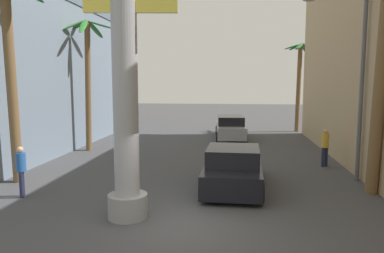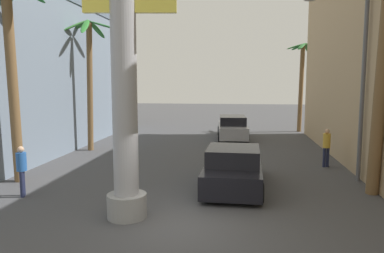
{
  "view_description": "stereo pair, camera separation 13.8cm",
  "coord_description": "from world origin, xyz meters",
  "px_view_note": "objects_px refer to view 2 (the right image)",
  "views": [
    {
      "loc": [
        1.53,
        -9.77,
        3.97
      ],
      "look_at": [
        0.0,
        3.31,
        2.36
      ],
      "focal_mm": 35.0,
      "sensor_mm": 36.0,
      "label": 1
    },
    {
      "loc": [
        1.67,
        -9.75,
        3.97
      ],
      "look_at": [
        0.0,
        3.31,
        2.36
      ],
      "focal_mm": 35.0,
      "sensor_mm": 36.0,
      "label": 2
    }
  ],
  "objects_px": {
    "palm_tree_far_right": "(302,75)",
    "palm_tree_mid_left": "(89,67)",
    "street_lamp": "(354,69)",
    "car_lead": "(233,169)",
    "neon_sign_pole": "(123,29)",
    "pedestrian_curb_left": "(22,167)",
    "pedestrian_mid_right": "(326,145)",
    "car_far": "(232,128)",
    "palm_tree_near_left": "(12,59)"
  },
  "relations": [
    {
      "from": "neon_sign_pole",
      "to": "pedestrian_mid_right",
      "type": "relative_size",
      "value": 6.47
    },
    {
      "from": "car_lead",
      "to": "palm_tree_mid_left",
      "type": "xyz_separation_m",
      "value": [
        -8.25,
        6.57,
        4.04
      ]
    },
    {
      "from": "street_lamp",
      "to": "palm_tree_mid_left",
      "type": "distance_m",
      "value": 13.78
    },
    {
      "from": "car_lead",
      "to": "pedestrian_curb_left",
      "type": "height_order",
      "value": "pedestrian_curb_left"
    },
    {
      "from": "car_lead",
      "to": "car_far",
      "type": "height_order",
      "value": "same"
    },
    {
      "from": "neon_sign_pole",
      "to": "street_lamp",
      "type": "xyz_separation_m",
      "value": [
        7.59,
        5.1,
        -0.95
      ]
    },
    {
      "from": "car_lead",
      "to": "pedestrian_mid_right",
      "type": "xyz_separation_m",
      "value": [
        4.21,
        3.86,
        0.34
      ]
    },
    {
      "from": "car_far",
      "to": "pedestrian_mid_right",
      "type": "height_order",
      "value": "pedestrian_mid_right"
    },
    {
      "from": "street_lamp",
      "to": "pedestrian_mid_right",
      "type": "distance_m",
      "value": 4.14
    },
    {
      "from": "car_far",
      "to": "pedestrian_mid_right",
      "type": "relative_size",
      "value": 2.75
    },
    {
      "from": "car_far",
      "to": "pedestrian_curb_left",
      "type": "bearing_deg",
      "value": -115.93
    },
    {
      "from": "palm_tree_far_right",
      "to": "street_lamp",
      "type": "bearing_deg",
      "value": -91.48
    },
    {
      "from": "pedestrian_curb_left",
      "to": "pedestrian_mid_right",
      "type": "bearing_deg",
      "value": 27.61
    },
    {
      "from": "palm_tree_far_right",
      "to": "car_far",
      "type": "bearing_deg",
      "value": -142.66
    },
    {
      "from": "palm_tree_mid_left",
      "to": "pedestrian_curb_left",
      "type": "bearing_deg",
      "value": -83.06
    },
    {
      "from": "neon_sign_pole",
      "to": "pedestrian_curb_left",
      "type": "height_order",
      "value": "neon_sign_pole"
    },
    {
      "from": "neon_sign_pole",
      "to": "palm_tree_near_left",
      "type": "xyz_separation_m",
      "value": [
        -5.41,
        3.2,
        -0.6
      ]
    },
    {
      "from": "car_far",
      "to": "palm_tree_near_left",
      "type": "distance_m",
      "value": 15.48
    },
    {
      "from": "palm_tree_far_right",
      "to": "pedestrian_curb_left",
      "type": "height_order",
      "value": "palm_tree_far_right"
    },
    {
      "from": "street_lamp",
      "to": "pedestrian_curb_left",
      "type": "bearing_deg",
      "value": -162.9
    },
    {
      "from": "pedestrian_curb_left",
      "to": "palm_tree_far_right",
      "type": "bearing_deg",
      "value": 56.31
    },
    {
      "from": "car_far",
      "to": "palm_tree_mid_left",
      "type": "height_order",
      "value": "palm_tree_mid_left"
    },
    {
      "from": "street_lamp",
      "to": "palm_tree_near_left",
      "type": "distance_m",
      "value": 13.15
    },
    {
      "from": "street_lamp",
      "to": "car_far",
      "type": "bearing_deg",
      "value": 114.53
    },
    {
      "from": "pedestrian_mid_right",
      "to": "car_lead",
      "type": "bearing_deg",
      "value": -137.44
    },
    {
      "from": "neon_sign_pole",
      "to": "palm_tree_far_right",
      "type": "distance_m",
      "value": 21.28
    },
    {
      "from": "neon_sign_pole",
      "to": "pedestrian_mid_right",
      "type": "distance_m",
      "value": 11.25
    },
    {
      "from": "street_lamp",
      "to": "car_lead",
      "type": "distance_m",
      "value": 6.1
    },
    {
      "from": "palm_tree_far_right",
      "to": "palm_tree_mid_left",
      "type": "distance_m",
      "value": 16.3
    },
    {
      "from": "neon_sign_pole",
      "to": "street_lamp",
      "type": "distance_m",
      "value": 9.2
    },
    {
      "from": "palm_tree_mid_left",
      "to": "street_lamp",
      "type": "bearing_deg",
      "value": -21.5
    },
    {
      "from": "neon_sign_pole",
      "to": "palm_tree_far_right",
      "type": "bearing_deg",
      "value": 67.97
    },
    {
      "from": "neon_sign_pole",
      "to": "car_lead",
      "type": "distance_m",
      "value": 6.63
    },
    {
      "from": "palm_tree_near_left",
      "to": "palm_tree_mid_left",
      "type": "height_order",
      "value": "palm_tree_near_left"
    },
    {
      "from": "car_lead",
      "to": "palm_tree_far_right",
      "type": "height_order",
      "value": "palm_tree_far_right"
    },
    {
      "from": "palm_tree_far_right",
      "to": "palm_tree_mid_left",
      "type": "xyz_separation_m",
      "value": [
        -13.2,
        -9.55,
        0.34
      ]
    },
    {
      "from": "street_lamp",
      "to": "neon_sign_pole",
      "type": "bearing_deg",
      "value": -146.13
    },
    {
      "from": "neon_sign_pole",
      "to": "car_far",
      "type": "xyz_separation_m",
      "value": [
        2.75,
        15.72,
        -4.66
      ]
    },
    {
      "from": "car_far",
      "to": "pedestrian_mid_right",
      "type": "distance_m",
      "value": 9.41
    },
    {
      "from": "neon_sign_pole",
      "to": "palm_tree_mid_left",
      "type": "xyz_separation_m",
      "value": [
        -5.23,
        10.15,
        -0.65
      ]
    },
    {
      "from": "pedestrian_curb_left",
      "to": "pedestrian_mid_right",
      "type": "height_order",
      "value": "pedestrian_mid_right"
    },
    {
      "from": "palm_tree_far_right",
      "to": "palm_tree_mid_left",
      "type": "bearing_deg",
      "value": -144.11
    },
    {
      "from": "car_far",
      "to": "palm_tree_near_left",
      "type": "xyz_separation_m",
      "value": [
        -8.16,
        -12.51,
        4.05
      ]
    },
    {
      "from": "car_lead",
      "to": "pedestrian_mid_right",
      "type": "distance_m",
      "value": 5.72
    },
    {
      "from": "palm_tree_far_right",
      "to": "palm_tree_near_left",
      "type": "distance_m",
      "value": 21.25
    },
    {
      "from": "street_lamp",
      "to": "car_lead",
      "type": "bearing_deg",
      "value": -161.62
    },
    {
      "from": "street_lamp",
      "to": "car_lead",
      "type": "relative_size",
      "value": 1.44
    },
    {
      "from": "palm_tree_mid_left",
      "to": "pedestrian_curb_left",
      "type": "xyz_separation_m",
      "value": [
        1.05,
        -8.67,
        -3.71
      ]
    },
    {
      "from": "palm_tree_mid_left",
      "to": "pedestrian_mid_right",
      "type": "bearing_deg",
      "value": -12.26
    },
    {
      "from": "car_lead",
      "to": "palm_tree_near_left",
      "type": "height_order",
      "value": "palm_tree_near_left"
    }
  ]
}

